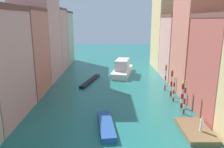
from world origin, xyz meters
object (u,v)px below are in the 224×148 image
at_px(mooring_pole_1, 182,95).
at_px(mooring_pole_2, 174,89).
at_px(waterfront_dock, 195,130).
at_px(motorboat_0, 106,125).
at_px(person_on_dock, 202,125).
at_px(mooring_pole_0, 185,97).
at_px(mooring_pole_4, 166,77).
at_px(gondola_black, 90,81).
at_px(vaporetto_white, 122,69).
at_px(mooring_pole_3, 171,83).

bearing_deg(mooring_pole_1, mooring_pole_2, 99.28).
xyz_separation_m(waterfront_dock, motorboat_0, (-10.09, 1.19, 0.07)).
bearing_deg(motorboat_0, mooring_pole_2, 39.94).
distance_m(mooring_pole_2, motorboat_0, 13.62).
height_order(person_on_dock, mooring_pole_1, mooring_pole_1).
bearing_deg(mooring_pole_0, mooring_pole_4, 89.74).
xyz_separation_m(mooring_pole_1, gondola_black, (-14.32, 13.67, -1.78)).
height_order(person_on_dock, vaporetto_white, vaporetto_white).
distance_m(mooring_pole_2, gondola_black, 17.80).
distance_m(mooring_pole_0, mooring_pole_3, 7.26).
distance_m(waterfront_dock, mooring_pole_2, 10.02).
distance_m(mooring_pole_2, mooring_pole_3, 2.34).
height_order(mooring_pole_2, vaporetto_white, mooring_pole_2).
bearing_deg(person_on_dock, mooring_pole_1, 87.44).
relative_size(mooring_pole_1, mooring_pole_3, 0.85).
distance_m(person_on_dock, mooring_pole_1, 7.91).
bearing_deg(mooring_pole_3, mooring_pole_0, -91.74).
distance_m(person_on_dock, mooring_pole_0, 5.69).
xyz_separation_m(mooring_pole_2, motorboat_0, (-10.37, -8.68, -1.62)).
relative_size(mooring_pole_1, mooring_pole_2, 1.01).
relative_size(waterfront_dock, mooring_pole_2, 1.53).
bearing_deg(vaporetto_white, mooring_pole_4, -58.91).
bearing_deg(person_on_dock, vaporetto_white, 104.33).
height_order(waterfront_dock, mooring_pole_3, mooring_pole_3).
distance_m(mooring_pole_1, mooring_pole_3, 4.97).
bearing_deg(vaporetto_white, mooring_pole_2, -67.89).
distance_m(mooring_pole_4, gondola_black, 15.13).
bearing_deg(mooring_pole_1, mooring_pole_3, 92.38).
distance_m(mooring_pole_1, gondola_black, 19.88).
bearing_deg(waterfront_dock, vaporetto_white, 103.95).
height_order(mooring_pole_0, gondola_black, mooring_pole_0).
distance_m(person_on_dock, gondola_black, 25.69).
bearing_deg(mooring_pole_0, mooring_pole_1, 79.49).
distance_m(person_on_dock, mooring_pole_3, 12.87).
bearing_deg(mooring_pole_2, person_on_dock, -89.55).
relative_size(mooring_pole_0, gondola_black, 0.50).
bearing_deg(motorboat_0, person_on_dock, -10.02).
bearing_deg(person_on_dock, mooring_pole_4, 90.09).
relative_size(mooring_pole_2, motorboat_0, 0.53).
bearing_deg(mooring_pole_1, gondola_black, 136.31).
relative_size(mooring_pole_3, mooring_pole_4, 0.96).
xyz_separation_m(mooring_pole_2, mooring_pole_3, (0.23, 2.29, 0.38)).
height_order(vaporetto_white, motorboat_0, vaporetto_white).
height_order(mooring_pole_2, motorboat_0, mooring_pole_2).
bearing_deg(mooring_pole_4, mooring_pole_3, -86.97).
bearing_deg(motorboat_0, mooring_pole_0, 19.74).
distance_m(mooring_pole_0, motorboat_0, 11.23).
xyz_separation_m(person_on_dock, gondola_black, (-13.96, 21.54, -1.05)).
bearing_deg(vaporetto_white, mooring_pole_3, -64.18).
xyz_separation_m(mooring_pole_3, gondola_black, (-14.11, 8.72, -2.12)).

